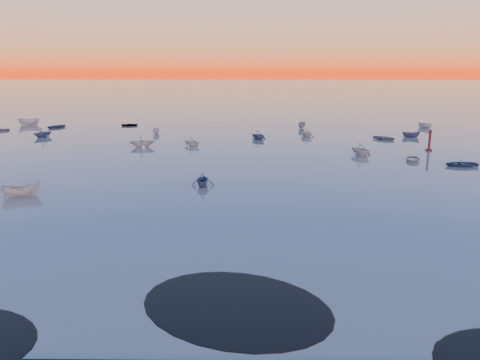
{
  "coord_description": "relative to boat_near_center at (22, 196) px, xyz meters",
  "views": [
    {
      "loc": [
        2.43,
        -21.41,
        12.98
      ],
      "look_at": [
        1.73,
        28.0,
        0.75
      ],
      "focal_mm": 35.0,
      "sensor_mm": 36.0,
      "label": 1
    }
  ],
  "objects": [
    {
      "name": "boat_near_center",
      "position": [
        0.0,
        0.0,
        0.0
      ],
      "size": [
        3.08,
        4.07,
        1.3
      ],
      "primitive_type": "imported",
      "rotation": [
        0.0,
        0.0,
        2.03
      ],
      "color": "#B9B9B4",
      "rests_on": "ground"
    },
    {
      "name": "mud_lobes",
      "position": [
        20.43,
        -25.0,
        0.01
      ],
      "size": [
        140.0,
        6.0,
        0.07
      ],
      "primitive_type": null,
      "color": "black",
      "rests_on": "ground"
    },
    {
      "name": "ground",
      "position": [
        20.43,
        76.0,
        0.0
      ],
      "size": [
        600.0,
        600.0,
        0.0
      ],
      "primitive_type": "plane",
      "color": "slate",
      "rests_on": "ground"
    },
    {
      "name": "channel_marker",
      "position": [
        51.1,
        26.32,
        1.4
      ],
      "size": [
        0.99,
        0.99,
        3.54
      ],
      "color": "#46110F",
      "rests_on": "ground"
    },
    {
      "name": "moored_fleet",
      "position": [
        20.43,
        29.0,
        0.0
      ],
      "size": [
        124.0,
        58.0,
        1.2
      ],
      "primitive_type": null,
      "color": "#B9B9B4",
      "rests_on": "ground"
    }
  ]
}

